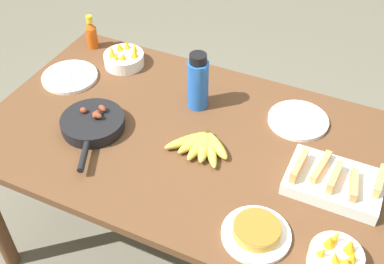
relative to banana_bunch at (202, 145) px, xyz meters
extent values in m
plane|color=#666051|center=(-0.06, 0.04, -0.78)|extent=(14.00, 14.00, 0.00)
cube|color=brown|center=(-0.06, 0.04, -0.04)|extent=(1.64, 0.96, 0.03)
cylinder|color=brown|center=(-0.82, 0.46, -0.41)|extent=(0.07, 0.07, 0.72)
cylinder|color=brown|center=(0.70, 0.46, -0.41)|extent=(0.07, 0.07, 0.72)
ellipsoid|color=gold|center=(-0.06, 0.00, 0.00)|extent=(0.15, 0.17, 0.04)
ellipsoid|color=gold|center=(-0.03, 0.00, 0.00)|extent=(0.09, 0.16, 0.04)
ellipsoid|color=gold|center=(-0.01, -0.01, 0.00)|extent=(0.05, 0.17, 0.04)
ellipsoid|color=gold|center=(0.01, -0.01, 0.00)|extent=(0.08, 0.17, 0.04)
ellipsoid|color=gold|center=(0.04, -0.01, 0.00)|extent=(0.13, 0.18, 0.04)
ellipsoid|color=gold|center=(0.05, 0.02, 0.00)|extent=(0.15, 0.13, 0.04)
cylinder|color=#4C3819|center=(-0.01, 0.07, 0.00)|extent=(0.02, 0.02, 0.04)
cube|color=silver|center=(0.49, 0.02, 0.01)|extent=(0.32, 0.22, 0.05)
cube|color=#F29E56|center=(0.37, 0.00, 0.05)|extent=(0.03, 0.14, 0.05)
cube|color=#F29E56|center=(0.43, 0.03, 0.04)|extent=(0.04, 0.15, 0.04)
cube|color=#F29E56|center=(0.49, 0.00, 0.05)|extent=(0.03, 0.13, 0.05)
cube|color=#F29E56|center=(0.55, -0.01, 0.05)|extent=(0.04, 0.13, 0.04)
cube|color=#F29E56|center=(0.63, 0.05, 0.05)|extent=(0.02, 0.13, 0.05)
cylinder|color=black|center=(-0.43, -0.08, -0.01)|extent=(0.24, 0.24, 0.01)
cylinder|color=black|center=(-0.43, -0.08, 0.01)|extent=(0.25, 0.25, 0.04)
cylinder|color=black|center=(-0.35, -0.25, 0.02)|extent=(0.08, 0.14, 0.02)
ellipsoid|color=brown|center=(-0.48, -0.06, 0.04)|extent=(0.03, 0.03, 0.03)
ellipsoid|color=brown|center=(-0.42, -0.02, 0.05)|extent=(0.05, 0.04, 0.03)
ellipsoid|color=brown|center=(-0.41, -0.07, 0.05)|extent=(0.05, 0.04, 0.03)
ellipsoid|color=brown|center=(-0.42, -0.06, 0.05)|extent=(0.03, 0.05, 0.03)
cylinder|color=white|center=(0.32, -0.29, -0.01)|extent=(0.22, 0.22, 0.02)
cylinder|color=gold|center=(0.32, -0.29, 0.01)|extent=(0.15, 0.15, 0.03)
cylinder|color=#9F6624|center=(0.32, -0.29, 0.03)|extent=(0.15, 0.15, 0.00)
cylinder|color=white|center=(-0.72, 0.16, -0.01)|extent=(0.25, 0.25, 0.02)
cylinder|color=silver|center=(-0.73, 0.18, 0.00)|extent=(0.09, 0.10, 0.01)
cube|color=silver|center=(-0.67, 0.12, 0.00)|extent=(0.05, 0.05, 0.00)
cylinder|color=white|center=(0.29, 0.30, -0.01)|extent=(0.24, 0.24, 0.02)
cylinder|color=silver|center=(0.26, 0.31, 0.00)|extent=(0.11, 0.04, 0.01)
cube|color=silver|center=(0.34, 0.33, 0.00)|extent=(0.05, 0.03, 0.00)
cylinder|color=white|center=(-0.55, 0.35, 0.01)|extent=(0.18, 0.18, 0.06)
cone|color=#F4A819|center=(-0.49, 0.36, 0.06)|extent=(0.04, 0.05, 0.06)
cone|color=#F4A819|center=(-0.51, 0.40, 0.06)|extent=(0.04, 0.04, 0.05)
cone|color=#F4A819|center=(-0.56, 0.41, 0.05)|extent=(0.04, 0.04, 0.04)
cone|color=#F4A819|center=(-0.59, 0.38, 0.05)|extent=(0.06, 0.06, 0.05)
cone|color=#F4A819|center=(-0.59, 0.32, 0.06)|extent=(0.05, 0.06, 0.06)
cone|color=#F4A819|center=(-0.56, 0.30, 0.05)|extent=(0.03, 0.03, 0.04)
cone|color=#F4A819|center=(-0.53, 0.32, 0.05)|extent=(0.05, 0.05, 0.05)
cylinder|color=white|center=(0.56, -0.29, 0.01)|extent=(0.16, 0.16, 0.06)
cone|color=#F4A819|center=(0.61, -0.29, 0.06)|extent=(0.03, 0.04, 0.05)
cone|color=#F4A819|center=(0.59, -0.26, 0.06)|extent=(0.06, 0.06, 0.06)
cone|color=#F4A819|center=(0.55, -0.25, 0.06)|extent=(0.04, 0.04, 0.06)
cone|color=#F4A819|center=(0.53, -0.27, 0.06)|extent=(0.06, 0.06, 0.06)
cone|color=#F4A819|center=(0.52, -0.32, 0.06)|extent=(0.05, 0.05, 0.06)
cone|color=#F4A819|center=(0.56, -0.32, 0.06)|extent=(0.04, 0.03, 0.05)
cone|color=#F4A819|center=(0.59, -0.31, 0.05)|extent=(0.06, 0.06, 0.04)
cylinder|color=blue|center=(-0.12, 0.23, 0.09)|extent=(0.09, 0.09, 0.21)
cylinder|color=black|center=(-0.12, 0.23, 0.21)|extent=(0.07, 0.07, 0.04)
cylinder|color=#C64C0F|center=(-0.76, 0.42, 0.03)|extent=(0.05, 0.05, 0.10)
cone|color=#C64C0F|center=(-0.76, 0.42, 0.10)|extent=(0.05, 0.05, 0.03)
cylinder|color=gold|center=(-0.76, 0.42, 0.13)|extent=(0.03, 0.03, 0.03)
camera|label=1|loc=(0.51, -1.19, 1.25)|focal=45.00mm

